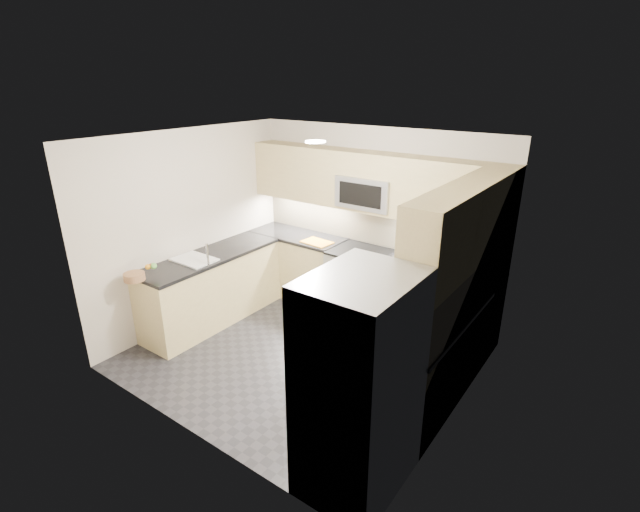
{
  "coord_description": "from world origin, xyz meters",
  "views": [
    {
      "loc": [
        2.9,
        -3.67,
        3.07
      ],
      "look_at": [
        0.0,
        0.35,
        1.15
      ],
      "focal_mm": 26.0,
      "sensor_mm": 36.0,
      "label": 1
    }
  ],
  "objects_px": {
    "refrigerator": "(360,386)",
    "utensil_bowl": "(473,271)",
    "gas_range": "(360,284)",
    "cutting_board": "(317,242)",
    "microwave": "(368,192)",
    "fruit_basket": "(134,277)"
  },
  "relations": [
    {
      "from": "utensil_bowl",
      "to": "fruit_basket",
      "type": "height_order",
      "value": "utensil_bowl"
    },
    {
      "from": "gas_range",
      "to": "cutting_board",
      "type": "relative_size",
      "value": 2.28
    },
    {
      "from": "utensil_bowl",
      "to": "refrigerator",
      "type": "bearing_deg",
      "value": -91.08
    },
    {
      "from": "microwave",
      "to": "utensil_bowl",
      "type": "distance_m",
      "value": 1.65
    },
    {
      "from": "microwave",
      "to": "refrigerator",
      "type": "relative_size",
      "value": 0.42
    },
    {
      "from": "gas_range",
      "to": "microwave",
      "type": "relative_size",
      "value": 1.2
    },
    {
      "from": "gas_range",
      "to": "cutting_board",
      "type": "distance_m",
      "value": 0.82
    },
    {
      "from": "gas_range",
      "to": "utensil_bowl",
      "type": "bearing_deg",
      "value": -1.97
    },
    {
      "from": "refrigerator",
      "to": "fruit_basket",
      "type": "xyz_separation_m",
      "value": [
        -3.02,
        0.11,
        0.08
      ]
    },
    {
      "from": "refrigerator",
      "to": "cutting_board",
      "type": "relative_size",
      "value": 4.51
    },
    {
      "from": "fruit_basket",
      "to": "microwave",
      "type": "bearing_deg",
      "value": 57.3
    },
    {
      "from": "cutting_board",
      "to": "microwave",
      "type": "bearing_deg",
      "value": 18.78
    },
    {
      "from": "microwave",
      "to": "utensil_bowl",
      "type": "height_order",
      "value": "microwave"
    },
    {
      "from": "microwave",
      "to": "fruit_basket",
      "type": "height_order",
      "value": "microwave"
    },
    {
      "from": "gas_range",
      "to": "utensil_bowl",
      "type": "height_order",
      "value": "utensil_bowl"
    },
    {
      "from": "gas_range",
      "to": "fruit_basket",
      "type": "bearing_deg",
      "value": -124.08
    },
    {
      "from": "refrigerator",
      "to": "fruit_basket",
      "type": "bearing_deg",
      "value": 177.9
    },
    {
      "from": "gas_range",
      "to": "utensil_bowl",
      "type": "relative_size",
      "value": 2.96
    },
    {
      "from": "gas_range",
      "to": "fruit_basket",
      "type": "distance_m",
      "value": 2.84
    },
    {
      "from": "microwave",
      "to": "refrigerator",
      "type": "xyz_separation_m",
      "value": [
        1.45,
        -2.55,
        -0.8
      ]
    },
    {
      "from": "refrigerator",
      "to": "cutting_board",
      "type": "distance_m",
      "value": 3.14
    },
    {
      "from": "refrigerator",
      "to": "utensil_bowl",
      "type": "xyz_separation_m",
      "value": [
        0.04,
        2.37,
        0.13
      ]
    }
  ]
}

